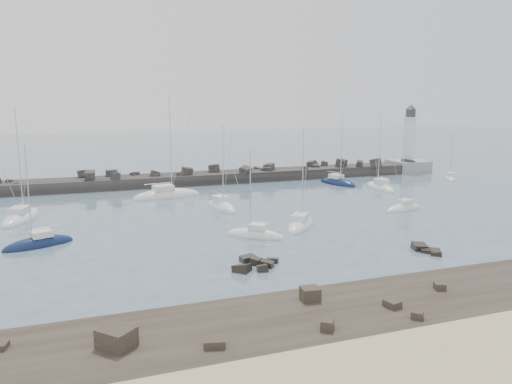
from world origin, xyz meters
TOP-DOWN VIEW (x-y plane):
  - ground at (0.00, 0.00)m, footprint 400.00×400.00m
  - rock_shelf at (0.09, -22.01)m, footprint 140.00×12.13m
  - rock_cluster_near at (-4.13, -8.81)m, footprint 5.11×4.12m
  - rock_cluster_far at (13.28, -10.48)m, footprint 2.23×3.74m
  - breakwater at (-7.36, 38.00)m, footprint 115.00×7.71m
  - lighthouse at (47.00, 38.00)m, footprint 7.00×7.00m
  - sailboat_2 at (-22.81, 4.60)m, footprint 7.42×4.69m
  - sailboat_3 at (-25.59, 17.84)m, footprint 5.57×9.76m
  - sailboat_4 at (-5.87, 26.70)m, footprint 11.09×4.77m
  - sailboat_5 at (-0.78, 0.39)m, footprint 6.35×5.78m
  - sailboat_6 at (-0.18, 15.85)m, footprint 3.61×8.19m
  - sailboat_7 at (5.83, 2.82)m, footprint 6.82×7.66m
  - sailboat_8 at (24.95, 28.40)m, footprint 4.71×8.91m
  - sailboat_9 at (22.90, 6.41)m, footprint 6.76×3.60m
  - sailboat_10 at (29.20, 21.52)m, footprint 3.04×8.45m
  - sailboat_12 at (47.41, 25.60)m, footprint 4.80×5.90m

SIDE VIEW (x-z plane):
  - ground at x=0.00m, z-range 0.00..0.00m
  - rock_cluster_far at x=13.28m, z-range -0.61..0.65m
  - rock_shelf at x=0.09m, z-range -0.94..0.99m
  - rock_cluster_near at x=-4.13m, z-range -0.51..0.76m
  - sailboat_9 at x=22.90m, z-range -5.05..5.31m
  - sailboat_5 at x=-0.78m, z-range -5.14..5.41m
  - sailboat_7 at x=5.83m, z-range -6.12..6.39m
  - sailboat_12 at x=47.41m, z-range -4.65..4.92m
  - sailboat_2 at x=-22.81m, z-range -5.56..5.84m
  - sailboat_3 at x=-25.59m, z-range -7.21..7.49m
  - sailboat_4 at x=-5.87m, z-range -8.27..8.57m
  - sailboat_8 at x=24.95m, z-range -6.64..6.93m
  - sailboat_6 at x=-0.18m, z-range -6.19..6.49m
  - sailboat_10 at x=29.20m, z-range -6.51..6.82m
  - breakwater at x=-7.36m, z-range -2.19..2.79m
  - lighthouse at x=47.00m, z-range -4.21..10.39m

